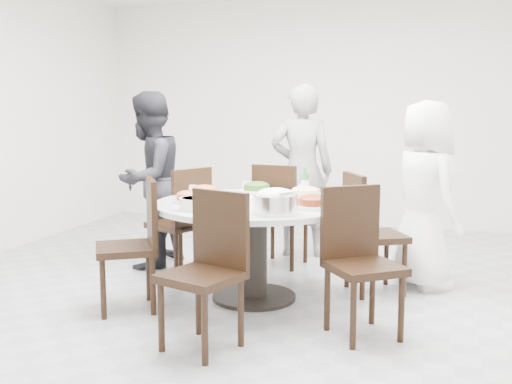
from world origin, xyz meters
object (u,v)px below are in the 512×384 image
(dining_table, at_px, (254,251))
(diner_right, at_px, (425,195))
(diner_middle, at_px, (302,171))
(rice_bowl, at_px, (275,204))
(chair_ne, at_px, (376,233))
(chair_n, at_px, (282,215))
(chair_s, at_px, (201,273))
(chair_sw, at_px, (126,245))
(chair_se, at_px, (364,264))
(beverage_bottle, at_px, (305,181))
(soup_bowl, at_px, (199,204))
(diner_left, at_px, (149,180))
(chair_nw, at_px, (178,222))

(dining_table, xyz_separation_m, diner_right, (1.22, 0.71, 0.38))
(diner_middle, height_order, rice_bowl, diner_middle)
(chair_ne, bearing_deg, dining_table, 88.50)
(chair_n, xyz_separation_m, chair_s, (0.02, -2.05, 0.00))
(dining_table, relative_size, chair_sw, 1.58)
(chair_ne, xyz_separation_m, chair_sw, (-1.68, -0.94, 0.00))
(chair_se, distance_m, beverage_bottle, 1.28)
(chair_ne, distance_m, soup_bowl, 1.46)
(diner_right, bearing_deg, rice_bowl, 106.53)
(diner_right, bearing_deg, chair_n, 41.88)
(chair_sw, height_order, chair_s, same)
(diner_left, distance_m, beverage_bottle, 1.49)
(chair_n, distance_m, chair_sw, 1.71)
(chair_se, distance_m, soup_bowl, 1.21)
(chair_nw, bearing_deg, chair_n, 153.45)
(chair_ne, height_order, chair_n, same)
(chair_s, height_order, diner_right, diner_right)
(chair_n, distance_m, diner_right, 1.34)
(dining_table, xyz_separation_m, chair_n, (-0.04, 1.03, 0.10))
(diner_middle, xyz_separation_m, beverage_bottle, (0.23, -0.93, 0.02))
(chair_se, relative_size, soup_bowl, 3.52)
(dining_table, distance_m, diner_left, 1.44)
(chair_se, xyz_separation_m, diner_left, (-2.10, 1.19, 0.33))
(dining_table, distance_m, beverage_bottle, 0.77)
(chair_se, distance_m, diner_right, 1.31)
(chair_ne, relative_size, diner_left, 0.59)
(diner_right, height_order, beverage_bottle, diner_right)
(chair_se, height_order, rice_bowl, chair_se)
(chair_n, relative_size, diner_right, 0.63)
(diner_left, bearing_deg, chair_s, 41.16)
(dining_table, distance_m, diner_right, 1.47)
(chair_n, xyz_separation_m, rice_bowl, (0.32, -1.46, 0.34))
(chair_sw, bearing_deg, beverage_bottle, 101.43)
(dining_table, relative_size, chair_n, 1.58)
(chair_n, relative_size, chair_nw, 1.00)
(soup_bowl, relative_size, beverage_bottle, 1.25)
(soup_bowl, xyz_separation_m, beverage_bottle, (0.55, 0.95, 0.07))
(chair_s, height_order, soup_bowl, chair_s)
(rice_bowl, bearing_deg, chair_nw, 141.93)
(chair_n, xyz_separation_m, diner_left, (-1.17, -0.37, 0.33))
(chair_ne, bearing_deg, chair_nw, 62.10)
(diner_right, bearing_deg, soup_bowl, 93.29)
(chair_sw, distance_m, rice_bowl, 1.14)
(chair_s, relative_size, diner_middle, 0.57)
(chair_nw, bearing_deg, chair_s, 54.42)
(chair_ne, xyz_separation_m, rice_bowl, (-0.59, -0.87, 0.34))
(dining_table, relative_size, chair_ne, 1.58)
(chair_ne, relative_size, chair_n, 1.00)
(dining_table, height_order, diner_middle, diner_middle)
(chair_nw, height_order, chair_sw, same)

